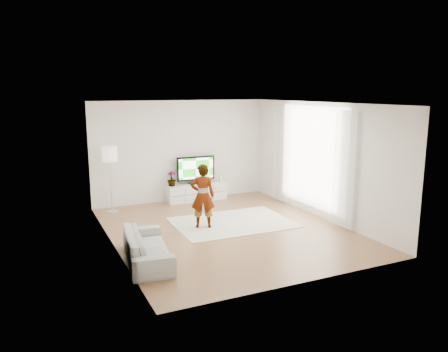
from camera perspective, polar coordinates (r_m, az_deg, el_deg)
name	(u,v)px	position (r m, az deg, el deg)	size (l,w,h in m)	color
floor	(227,230)	(9.86, 0.37, -7.02)	(6.00, 6.00, 0.00)	#9F6C47
ceiling	(227,103)	(9.37, 0.40, 9.47)	(6.00, 6.00, 0.00)	white
wall_left	(111,178)	(8.76, -14.57, -0.24)	(0.02, 6.00, 2.80)	silver
wall_right	(320,161)	(10.81, 12.46, 1.98)	(0.02, 6.00, 2.80)	silver
wall_back	(181,151)	(12.26, -5.63, 3.27)	(5.00, 0.02, 2.80)	silver
wall_front	(308,199)	(6.98, 10.98, -2.96)	(5.00, 0.02, 2.80)	silver
window	(312,157)	(11.02, 11.45, 2.46)	(0.01, 2.60, 2.50)	white
curtain_near	(344,170)	(9.99, 15.46, 0.80)	(0.04, 0.70, 2.60)	white
curtain_far	(281,154)	(12.06, 7.48, 2.85)	(0.04, 0.70, 2.60)	white
media_console	(196,192)	(12.38, -3.63, -2.09)	(1.71, 0.48, 0.48)	white
television	(196,169)	(12.27, -3.71, 0.94)	(1.11, 0.22, 0.78)	black
game_console	(220,178)	(12.59, -0.48, -0.25)	(0.07, 0.16, 0.21)	white
potted_plant	(172,179)	(12.04, -6.87, -0.36)	(0.23, 0.23, 0.41)	#3F7238
rug	(233,222)	(10.36, 1.14, -6.08)	(2.72, 1.96, 0.01)	#EBE4C9
player	(203,196)	(9.81, -2.80, -2.61)	(0.53, 0.35, 1.46)	#334772
sofa	(147,247)	(8.18, -10.01, -9.06)	(1.88, 0.73, 0.55)	#ACACA7
floor_lamp	(110,157)	(11.30, -14.69, 2.44)	(0.38, 0.38, 1.69)	silver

